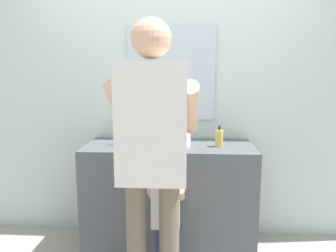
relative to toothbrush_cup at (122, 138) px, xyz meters
name	(u,v)px	position (x,y,z in m)	size (l,w,h in m)	color
back_wall	(171,83)	(0.37, 0.34, 0.42)	(4.40, 0.10, 2.70)	silver
vanity_cabinet	(169,197)	(0.37, 0.02, -0.49)	(1.34, 0.54, 0.87)	#4C5156
sink_basin	(169,138)	(0.37, 0.00, 0.00)	(0.34, 0.34, 0.11)	silver
faucet	(170,131)	(0.37, 0.21, 0.03)	(0.18, 0.14, 0.18)	#B7BABF
toothbrush_cup	(122,138)	(0.00, 0.00, 0.00)	(0.07, 0.07, 0.21)	silver
soap_bottle	(219,138)	(0.76, -0.01, 0.01)	(0.06, 0.06, 0.17)	gold
child_toddler	(166,210)	(0.37, -0.38, -0.42)	(0.26, 0.26, 0.85)	#2D334C
adult_parent	(152,141)	(0.31, -0.63, 0.12)	(0.54, 0.57, 1.74)	#6B5B4C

